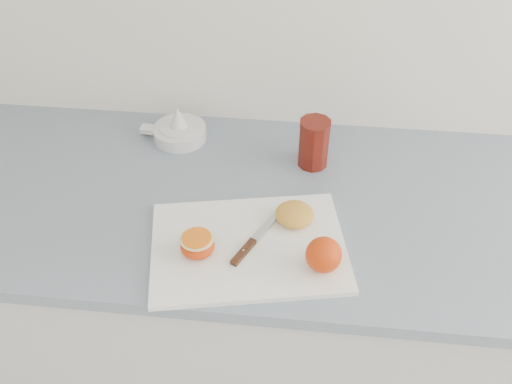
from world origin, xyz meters
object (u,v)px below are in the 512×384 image
counter (237,316)px  citrus_juicer (179,130)px  half_orange (197,245)px  cutting_board (249,247)px  red_tumbler (314,145)px

counter → citrus_juicer: 0.53m
half_orange → citrus_juicer: (-0.12, 0.39, -0.01)m
counter → cutting_board: 0.48m
counter → red_tumbler: size_ratio=21.74×
citrus_juicer → red_tumbler: size_ratio=1.40×
cutting_board → citrus_juicer: 0.42m
citrus_juicer → cutting_board: bearing=-58.7°
cutting_board → citrus_juicer: citrus_juicer is taller
counter → red_tumbler: (0.17, 0.13, 0.50)m
counter → red_tumbler: 0.54m
half_orange → cutting_board: bearing=17.7°
cutting_board → citrus_juicer: bearing=121.3°
red_tumbler → counter: bearing=-142.5°
citrus_juicer → counter: bearing=-50.4°
counter → citrus_juicer: (-0.16, 0.20, 0.47)m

